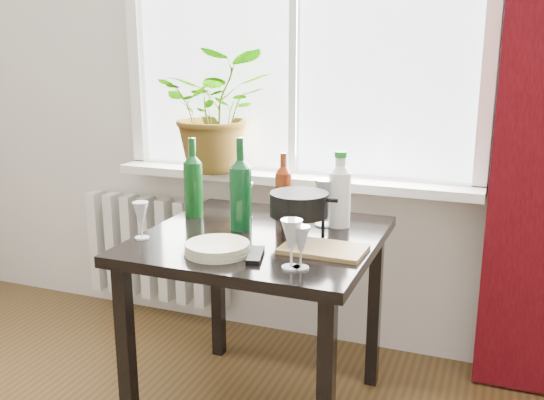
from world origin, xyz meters
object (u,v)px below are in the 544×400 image
at_px(radiator, 157,249).
at_px(wine_bottle_left, 193,177).
at_px(bottle_amber, 283,185).
at_px(wineglass_back_center, 324,202).
at_px(fondue_pot, 299,215).
at_px(potted_plant, 217,110).
at_px(plate_stack, 218,248).
at_px(wineglass_front_right, 291,244).
at_px(wineglass_far_right, 301,247).
at_px(table, 261,258).
at_px(cutting_board, 323,249).
at_px(cleaning_bottle, 340,189).
at_px(tv_remote, 256,255).
at_px(wine_bottle_right, 241,183).
at_px(wineglass_front_left, 141,220).
at_px(wineglass_back_left, 246,200).

height_order(radiator, wine_bottle_left, wine_bottle_left).
xyz_separation_m(bottle_amber, wineglass_back_center, (0.18, -0.04, -0.04)).
bearing_deg(fondue_pot, radiator, 173.23).
xyz_separation_m(wine_bottle_left, bottle_amber, (0.35, 0.10, -0.03)).
xyz_separation_m(potted_plant, wine_bottle_left, (0.09, -0.42, -0.22)).
bearing_deg(plate_stack, wine_bottle_left, 127.46).
height_order(wineglass_front_right, wineglass_far_right, wineglass_front_right).
distance_m(radiator, table, 1.09).
relative_size(radiator, cutting_board, 2.83).
relative_size(radiator, cleaning_bottle, 2.68).
distance_m(bottle_amber, cutting_board, 0.45).
xyz_separation_m(radiator, potted_plant, (0.41, -0.07, 0.75)).
height_order(wineglass_far_right, tv_remote, wineglass_far_right).
relative_size(potted_plant, bottle_amber, 2.07).
height_order(potted_plant, bottle_amber, potted_plant).
xyz_separation_m(wine_bottle_right, fondue_pot, (0.24, -0.01, -0.10)).
relative_size(table, bottle_amber, 3.10).
xyz_separation_m(potted_plant, wineglass_front_right, (0.67, -0.85, -0.31)).
bearing_deg(fondue_pot, cutting_board, -19.46).
distance_m(wineglass_front_left, cutting_board, 0.66).
bearing_deg(wineglass_far_right, radiator, 140.30).
height_order(radiator, bottle_amber, bottle_amber).
bearing_deg(potted_plant, wineglass_back_center, -29.94).
relative_size(potted_plant, tv_remote, 3.69).
distance_m(table, wineglass_back_center, 0.33).
relative_size(wineglass_back_left, plate_stack, 0.67).
bearing_deg(radiator, bottle_amber, -24.68).
distance_m(potted_plant, cleaning_bottle, 0.81).
relative_size(bottle_amber, cleaning_bottle, 0.92).
bearing_deg(bottle_amber, plate_stack, -96.77).
height_order(wine_bottle_left, wineglass_far_right, wine_bottle_left).
height_order(fondue_pot, tv_remote, fondue_pot).
bearing_deg(wine_bottle_left, fondue_pot, -12.85).
height_order(wine_bottle_left, cutting_board, wine_bottle_left).
height_order(wineglass_back_center, cutting_board, wineglass_back_center).
bearing_deg(wine_bottle_right, wine_bottle_left, 158.02).
relative_size(wineglass_front_left, cutting_board, 0.49).
relative_size(wineglass_front_right, wineglass_far_right, 1.15).
height_order(wine_bottle_left, wineglass_front_right, wine_bottle_left).
height_order(wineglass_back_left, plate_stack, wineglass_back_left).
height_order(radiator, cutting_board, cutting_board).
xyz_separation_m(wineglass_far_right, fondue_pot, (-0.11, 0.31, 0.01)).
bearing_deg(radiator, cleaning_bottle, -21.10).
xyz_separation_m(wine_bottle_left, wineglass_front_left, (-0.03, -0.34, -0.09)).
relative_size(bottle_amber, cutting_board, 0.97).
relative_size(radiator, wineglass_front_right, 4.93).
bearing_deg(bottle_amber, wineglass_far_right, -64.53).
distance_m(radiator, wineglass_back_center, 1.21).
bearing_deg(wineglass_front_left, plate_stack, -8.06).
bearing_deg(table, wineglass_front_right, -52.69).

